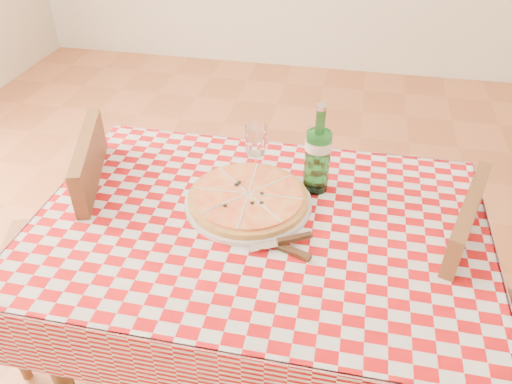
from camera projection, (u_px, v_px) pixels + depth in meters
dining_table at (258, 247)px, 1.50m from camera, size 1.20×0.80×0.75m
tablecloth at (259, 223)px, 1.44m from camera, size 1.30×0.90×0.01m
chair_near at (475, 307)px, 1.50m from camera, size 0.50×0.50×0.89m
chair_far at (77, 237)px, 1.74m from camera, size 0.52×0.52×0.91m
pizza_plate at (248, 197)px, 1.49m from camera, size 0.40×0.40×0.05m
water_bottle at (318, 149)px, 1.48m from camera, size 0.10×0.10×0.29m
wine_glass at (256, 151)px, 1.58m from camera, size 0.08×0.08×0.17m
cutlery at (277, 243)px, 1.34m from camera, size 0.28×0.25×0.03m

